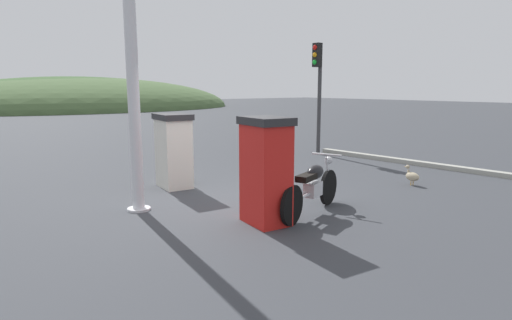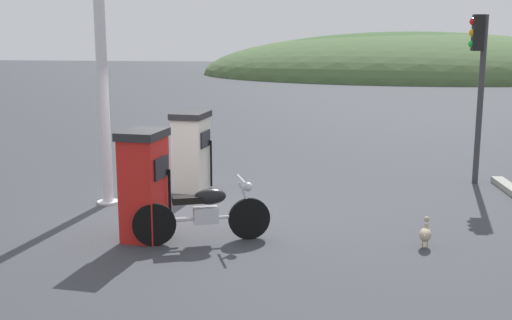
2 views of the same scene
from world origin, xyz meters
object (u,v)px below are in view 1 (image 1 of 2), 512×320
object	(u,v)px
canopy_support_pole	(133,92)
wandering_duck	(412,176)
fuel_pump_far	(174,150)
motorcycle_near_pump	(312,187)
fuel_pump_near	(266,170)
roadside_traffic_light	(318,79)

from	to	relation	value
canopy_support_pole	wandering_duck	bearing A→B (deg)	-18.09
fuel_pump_far	canopy_support_pole	bearing A→B (deg)	-137.09
wandering_duck	motorcycle_near_pump	bearing A→B (deg)	-176.57
fuel_pump_near	motorcycle_near_pump	xyz separation A→B (m)	(0.94, -0.08, -0.38)
fuel_pump_near	roadside_traffic_light	distance (m)	7.39
fuel_pump_far	wandering_duck	xyz separation A→B (m)	(4.19, -3.02, -0.59)
fuel_pump_far	wandering_duck	world-z (taller)	fuel_pump_far
fuel_pump_far	wandering_duck	distance (m)	5.20
wandering_duck	roadside_traffic_light	world-z (taller)	roadside_traffic_light
motorcycle_near_pump	canopy_support_pole	world-z (taller)	canopy_support_pole
roadside_traffic_light	fuel_pump_near	bearing A→B (deg)	-141.73
fuel_pump_far	fuel_pump_near	bearing A→B (deg)	-90.00
wandering_duck	roadside_traffic_light	bearing A→B (deg)	71.20
fuel_pump_far	roadside_traffic_light	bearing A→B (deg)	13.41
fuel_pump_near	fuel_pump_far	bearing A→B (deg)	90.00
motorcycle_near_pump	roadside_traffic_light	size ratio (longest dim) A/B	0.57
fuel_pump_near	wandering_duck	xyz separation A→B (m)	(4.19, 0.11, -0.64)
fuel_pump_near	roadside_traffic_light	bearing A→B (deg)	38.27
motorcycle_near_pump	roadside_traffic_light	world-z (taller)	roadside_traffic_light
fuel_pump_far	motorcycle_near_pump	world-z (taller)	fuel_pump_far
wandering_duck	canopy_support_pole	distance (m)	6.07
motorcycle_near_pump	wandering_duck	distance (m)	3.27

